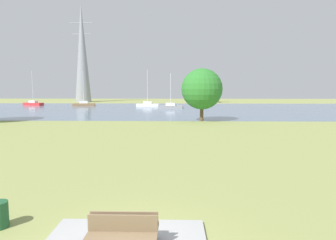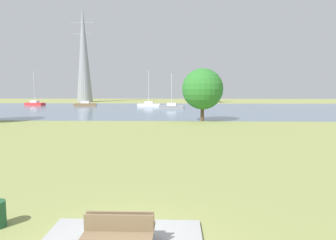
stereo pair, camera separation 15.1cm
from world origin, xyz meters
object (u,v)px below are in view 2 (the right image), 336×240
Objects in this scene: sailboat_red at (35,103)px; bench_facing_water at (122,228)px; sailboat_brown at (85,104)px; electricity_pylon at (84,53)px; bench_facing_inland at (118,237)px; sailboat_gray at (172,106)px; tree_east_far at (203,89)px; sailboat_white at (149,104)px.

bench_facing_water is at bearing -62.91° from sailboat_red.
electricity_pylon is (-5.69, 18.59, 13.14)m from sailboat_brown.
sailboat_brown is (-18.93, 59.53, 0.00)m from bench_facing_inland.
sailboat_gray reaches higher than tree_east_far.
sailboat_gray is 1.04× the size of tree_east_far.
bench_facing_water is 51.38m from sailboat_gray.
sailboat_gray is (0.43, 51.92, -0.01)m from bench_facing_inland.
sailboat_gray is 38.56m from electricity_pylon.
sailboat_gray is 22.19m from tree_east_far.
sailboat_white is at bearing -45.32° from electricity_pylon.
sailboat_brown reaches higher than tree_east_far.
sailboat_gray reaches higher than bench_facing_inland.
sailboat_gray is at bearing 89.53° from bench_facing_inland.
sailboat_white is 14.41m from sailboat_brown.
sailboat_red is 33.24m from sailboat_gray.
sailboat_white is at bearing -6.52° from sailboat_brown.
electricity_pylon is at bearing 133.72° from sailboat_gray.
electricity_pylon is at bearing 121.51° from tree_east_far.
sailboat_red is (-31.32, 61.24, 0.00)m from bench_facing_water.
sailboat_gray is at bearing 89.52° from bench_facing_water.
sailboat_red is 0.29× the size of electricity_pylon.
tree_east_far reaches higher than bench_facing_inland.
sailboat_red reaches higher than sailboat_gray.
sailboat_brown is 37.61m from tree_east_far.
bench_facing_inland is 62.46m from sailboat_brown.
sailboat_white is 1.21× the size of tree_east_far.
sailboat_red is 12.59m from sailboat_brown.
sailboat_white reaches higher than sailboat_brown.
bench_facing_inland is 30.96m from tree_east_far.
bench_facing_inland is 82.95m from electricity_pylon.
sailboat_white is (26.70, -3.89, 0.00)m from sailboat_red.
bench_facing_water is at bearing -90.48° from sailboat_gray.
tree_east_far is at bearing -71.41° from sailboat_white.
sailboat_gray is at bearing 101.03° from tree_east_far.
bench_facing_inland is 0.28× the size of tree_east_far.
tree_east_far is (9.24, -27.47, 3.51)m from sailboat_white.
bench_facing_inland is at bearing -63.12° from sailboat_red.
sailboat_white reaches higher than bench_facing_water.
sailboat_white is at bearing 94.56° from bench_facing_inland.
sailboat_red reaches higher than sailboat_brown.
bench_facing_inland is 0.23× the size of sailboat_white.
bench_facing_water is 0.07× the size of electricity_pylon.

